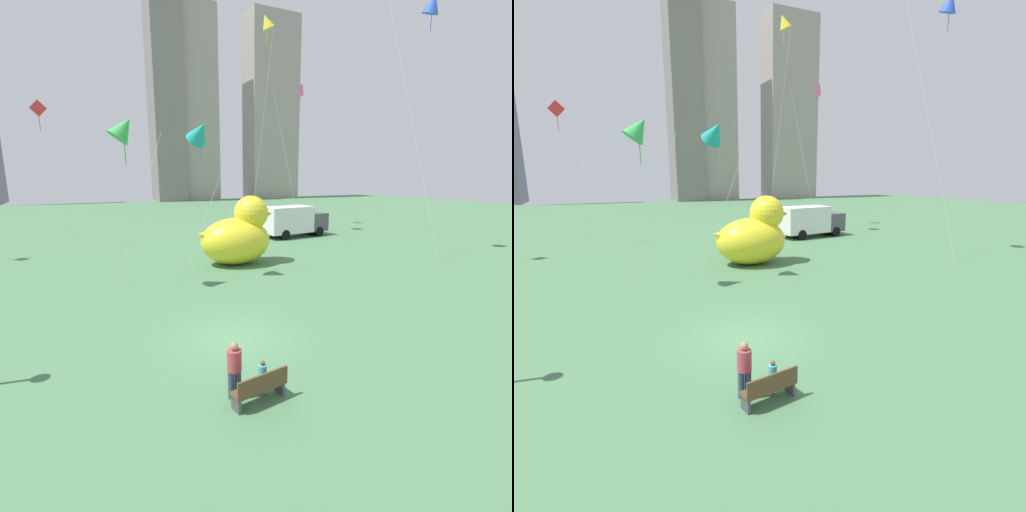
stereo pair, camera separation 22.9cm
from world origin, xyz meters
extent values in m
plane|color=#49784E|center=(0.00, 0.00, 0.00)|extent=(140.00, 140.00, 0.00)
cube|color=brown|center=(-0.88, -3.93, 0.42)|extent=(1.61, 0.70, 0.06)
cube|color=brown|center=(-0.85, -4.12, 0.68)|extent=(1.55, 0.32, 0.45)
cube|color=#47474C|center=(-1.57, -4.04, 0.20)|extent=(0.14, 0.38, 0.39)
cube|color=#47474C|center=(-0.19, -3.81, 0.20)|extent=(0.14, 0.38, 0.39)
cylinder|color=#38476B|center=(-1.47, -3.44, 0.39)|extent=(0.18, 0.18, 0.78)
cylinder|color=#38476B|center=(-1.27, -3.44, 0.39)|extent=(0.18, 0.18, 0.78)
cylinder|color=#B23F4C|center=(-1.37, -3.44, 1.07)|extent=(0.39, 0.39, 0.59)
sphere|color=#A87C5B|center=(-1.37, -3.44, 1.48)|extent=(0.23, 0.23, 0.23)
cylinder|color=silver|center=(-0.67, -3.60, 0.24)|extent=(0.11, 0.11, 0.48)
cylinder|color=silver|center=(-0.55, -3.60, 0.24)|extent=(0.11, 0.11, 0.48)
cylinder|color=#4CBFC6|center=(-0.61, -3.60, 0.66)|extent=(0.24, 0.24, 0.36)
sphere|color=brown|center=(-0.61, -3.60, 0.90)|extent=(0.14, 0.14, 0.14)
ellipsoid|color=yellow|center=(4.51, 10.60, 1.52)|extent=(4.67, 3.45, 3.05)
sphere|color=yellow|center=(5.62, 10.60, 3.32)|extent=(2.28, 2.28, 2.28)
cone|color=orange|center=(6.65, 10.60, 3.21)|extent=(1.02, 1.02, 1.02)
cone|color=yellow|center=(2.48, 10.60, 2.03)|extent=(1.39, 1.22, 1.47)
cube|color=white|center=(12.87, 18.19, 1.65)|extent=(4.75, 2.75, 2.40)
cube|color=#4C4C56|center=(16.01, 18.52, 1.29)|extent=(1.99, 2.47, 1.68)
cylinder|color=black|center=(15.81, 18.50, 0.45)|extent=(1.14, 2.48, 0.90)
cylinder|color=black|center=(11.89, 18.09, 0.45)|extent=(1.14, 2.48, 0.90)
cube|color=gray|center=(14.00, 70.57, 19.85)|extent=(6.07, 7.89, 39.70)
cube|color=#9E938C|center=(20.00, 71.81, 19.72)|extent=(9.50, 7.94, 39.44)
cube|color=#9E938C|center=(38.00, 69.54, 19.93)|extent=(11.47, 6.65, 39.85)
cylinder|color=silver|center=(15.77, 6.92, 8.38)|extent=(2.40, 3.86, 16.76)
cone|color=blue|center=(17.69, 8.10, 16.76)|extent=(1.11, 1.40, 1.38)
cylinder|color=blue|center=(17.69, 8.10, 15.86)|extent=(0.04, 0.04, 1.60)
cylinder|color=silver|center=(2.23, 9.01, 3.98)|extent=(2.60, 1.69, 7.97)
cone|color=teal|center=(1.40, 7.72, 7.97)|extent=(1.52, 1.81, 1.55)
cylinder|color=teal|center=(1.40, 7.72, 7.07)|extent=(0.04, 0.04, 1.60)
cylinder|color=silver|center=(-5.52, 23.25, 5.42)|extent=(0.59, 2.36, 10.83)
cube|color=red|center=(-6.68, 23.54, 10.83)|extent=(1.27, 0.27, 1.27)
cylinder|color=red|center=(-6.68, 23.54, 9.93)|extent=(0.04, 0.04, 1.60)
cylinder|color=silver|center=(-1.75, 8.78, 3.98)|extent=(2.54, 1.33, 7.96)
cone|color=green|center=(-2.40, 7.53, 7.96)|extent=(1.56, 1.13, 1.53)
cylinder|color=green|center=(-2.40, 7.53, 7.06)|extent=(0.04, 0.04, 1.60)
cylinder|color=silver|center=(12.12, 22.18, 9.48)|extent=(2.36, 0.22, 18.96)
cone|color=yellow|center=(12.02, 21.01, 18.96)|extent=(1.47, 1.12, 1.45)
cylinder|color=yellow|center=(12.02, 21.01, 18.06)|extent=(0.04, 0.04, 1.60)
cylinder|color=silver|center=(16.05, 24.06, 7.22)|extent=(1.30, 3.88, 14.45)
cube|color=pink|center=(17.97, 24.70, 14.45)|extent=(1.05, 0.93, 1.27)
cylinder|color=pink|center=(17.97, 24.70, 13.55)|extent=(0.04, 0.04, 1.60)
camera|label=1|loc=(-4.78, -11.89, 5.93)|focal=26.41mm
camera|label=2|loc=(-4.57, -11.99, 5.93)|focal=26.41mm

